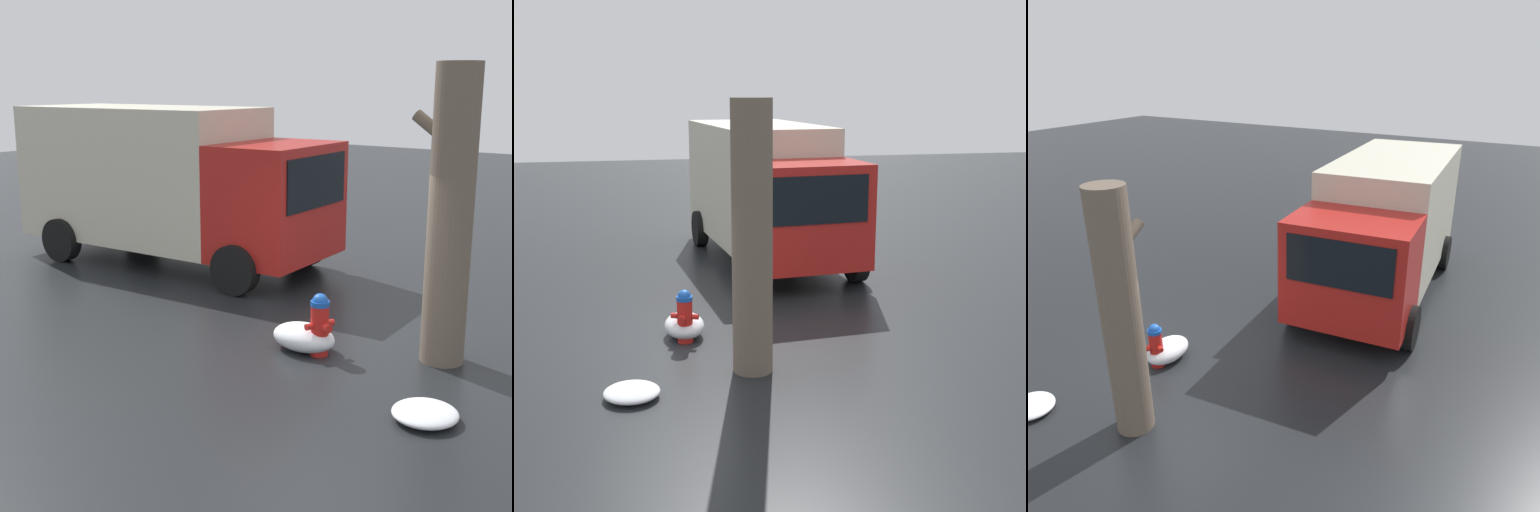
# 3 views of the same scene
# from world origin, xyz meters

# --- Properties ---
(ground_plane) EXTENTS (60.00, 60.00, 0.00)m
(ground_plane) POSITION_xyz_m (0.00, 0.00, 0.00)
(ground_plane) COLOR black
(fire_hydrant) EXTENTS (0.36, 0.45, 0.88)m
(fire_hydrant) POSITION_xyz_m (-0.00, 0.00, 0.45)
(fire_hydrant) COLOR red
(fire_hydrant) RESTS_ON ground_plane
(tree_trunk) EXTENTS (0.88, 0.58, 3.89)m
(tree_trunk) POSITION_xyz_m (-1.40, -0.85, 1.96)
(tree_trunk) COLOR #6B5B4C
(tree_trunk) RESTS_ON ground_plane
(delivery_truck) EXTENTS (6.79, 3.18, 3.16)m
(delivery_truck) POSITION_xyz_m (5.37, -2.47, 1.72)
(delivery_truck) COLOR red
(delivery_truck) RESTS_ON ground_plane
(snow_pile_by_hydrant) EXTENTS (0.73, 0.75, 0.17)m
(snow_pile_by_hydrant) POSITION_xyz_m (-2.01, 0.90, 0.08)
(snow_pile_by_hydrant) COLOR white
(snow_pile_by_hydrant) RESTS_ON ground_plane
(snow_pile_curbside) EXTENTS (0.94, 0.65, 0.38)m
(snow_pile_curbside) POSITION_xyz_m (0.27, -0.01, 0.19)
(snow_pile_curbside) COLOR white
(snow_pile_curbside) RESTS_ON ground_plane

